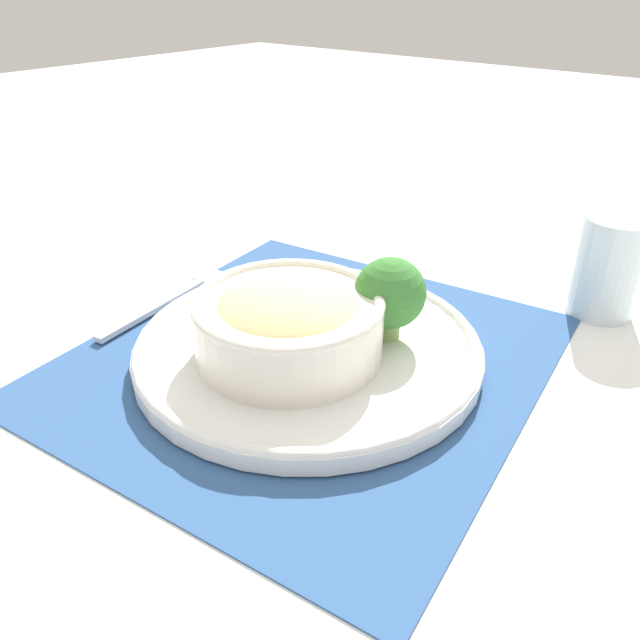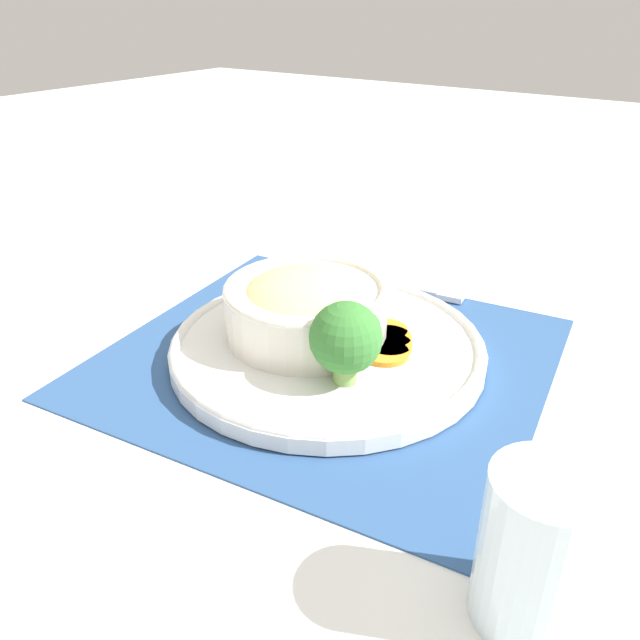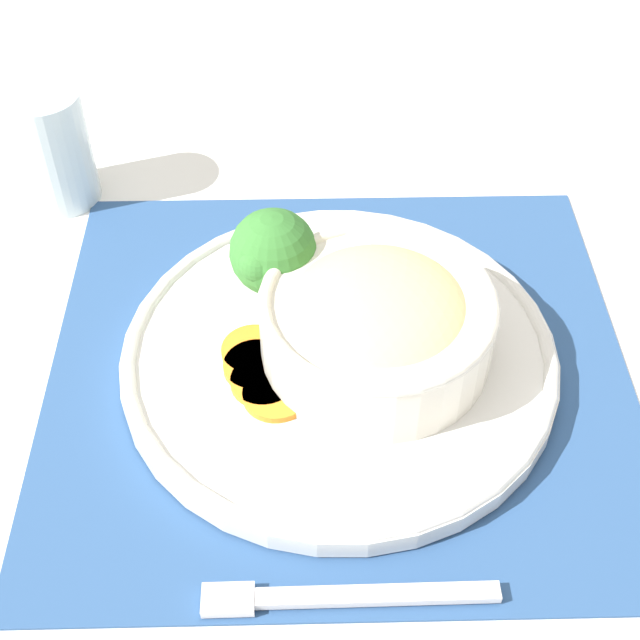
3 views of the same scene
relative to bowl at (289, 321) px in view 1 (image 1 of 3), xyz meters
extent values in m
plane|color=white|center=(0.00, 0.03, -0.05)|extent=(4.00, 4.00, 0.00)
cube|color=#2D5184|center=(0.00, 0.03, -0.05)|extent=(0.46, 0.49, 0.00)
cylinder|color=white|center=(0.00, 0.03, -0.04)|extent=(0.33, 0.33, 0.02)
torus|color=white|center=(0.00, 0.03, -0.03)|extent=(0.32, 0.32, 0.01)
cylinder|color=silver|center=(0.00, 0.00, -0.01)|extent=(0.17, 0.17, 0.05)
torus|color=silver|center=(0.00, 0.00, 0.02)|extent=(0.17, 0.17, 0.01)
ellipsoid|color=beige|center=(0.00, 0.00, 0.01)|extent=(0.14, 0.14, 0.06)
cylinder|color=#84AD5B|center=(0.05, 0.08, -0.02)|extent=(0.02, 0.02, 0.02)
sphere|color=#387A33|center=(0.05, 0.08, 0.01)|extent=(0.07, 0.07, 0.07)
sphere|color=#387A33|center=(0.03, 0.09, 0.02)|extent=(0.03, 0.03, 0.03)
sphere|color=#387A33|center=(0.07, 0.08, 0.02)|extent=(0.03, 0.03, 0.03)
cylinder|color=orange|center=(-0.01, 0.09, -0.03)|extent=(0.05, 0.05, 0.01)
cylinder|color=orange|center=(-0.02, 0.09, -0.03)|extent=(0.05, 0.05, 0.01)
cylinder|color=orange|center=(-0.04, 0.08, -0.03)|extent=(0.05, 0.05, 0.01)
cylinder|color=orange|center=(-0.05, 0.07, -0.03)|extent=(0.05, 0.05, 0.01)
cylinder|color=silver|center=(0.18, 0.30, 0.00)|extent=(0.07, 0.07, 0.11)
cylinder|color=silver|center=(0.18, 0.30, -0.02)|extent=(0.06, 0.06, 0.06)
cube|color=silver|center=(-0.19, 0.00, -0.05)|extent=(0.04, 0.18, 0.01)
cube|color=silver|center=(-0.20, 0.08, -0.05)|extent=(0.02, 0.03, 0.01)
camera|label=1|loc=(0.32, -0.35, 0.27)|focal=35.00mm
camera|label=2|loc=(0.47, 0.34, 0.29)|focal=35.00mm
camera|label=3|loc=(-0.45, 0.00, 0.46)|focal=50.00mm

